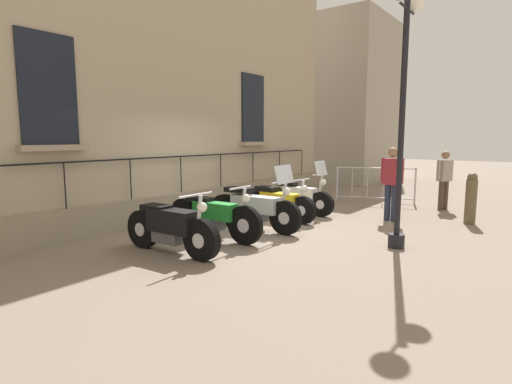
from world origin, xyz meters
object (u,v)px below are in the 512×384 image
at_px(motorcycle_black, 171,228).
at_px(motorcycle_green, 214,216).
at_px(pedestrian_walking, 444,177).
at_px(lamppost, 404,72).
at_px(crowd_barrier, 375,184).
at_px(motorcycle_white, 299,198).
at_px(pedestrian_standing, 392,180).
at_px(bollard, 471,198).
at_px(motorcycle_silver, 254,208).
at_px(motorcycle_yellow, 278,203).

bearing_deg(motorcycle_black, motorcycle_green, 95.25).
bearing_deg(pedestrian_walking, lamppost, -87.51).
xyz_separation_m(lamppost, crowd_barrier, (-2.07, 4.54, -2.41)).
relative_size(motorcycle_white, pedestrian_standing, 1.18).
relative_size(motorcycle_black, motorcycle_white, 1.02).
relative_size(bollard, pedestrian_standing, 0.68).
distance_m(lamppost, crowd_barrier, 5.54).
height_order(lamppost, bollard, lamppost).
height_order(lamppost, pedestrian_walking, lamppost).
height_order(motorcycle_silver, lamppost, lamppost).
height_order(motorcycle_green, pedestrian_walking, pedestrian_walking).
bearing_deg(bollard, motorcycle_white, -162.06).
height_order(crowd_barrier, pedestrian_walking, pedestrian_walking).
bearing_deg(motorcycle_green, motorcycle_silver, 80.77).
bearing_deg(motorcycle_silver, pedestrian_standing, 53.26).
relative_size(motorcycle_silver, lamppost, 0.51).
distance_m(motorcycle_green, bollard, 5.70).
relative_size(pedestrian_standing, pedestrian_walking, 1.08).
bearing_deg(motorcycle_green, motorcycle_white, 90.45).
height_order(motorcycle_green, bollard, bollard).
distance_m(motorcycle_black, pedestrian_walking, 7.55).
relative_size(motorcycle_silver, crowd_barrier, 1.06).
xyz_separation_m(motorcycle_yellow, pedestrian_walking, (2.77, 3.70, 0.46)).
distance_m(motorcycle_silver, crowd_barrier, 4.98).
height_order(motorcycle_black, motorcycle_yellow, motorcycle_black).
xyz_separation_m(motorcycle_black, motorcycle_silver, (0.07, 2.20, 0.03)).
bearing_deg(motorcycle_green, motorcycle_black, -84.75).
bearing_deg(pedestrian_standing, motorcycle_green, -120.07).
relative_size(crowd_barrier, bollard, 1.84).
bearing_deg(pedestrian_walking, pedestrian_standing, -106.17).
height_order(motorcycle_silver, bollard, motorcycle_silver).
xyz_separation_m(motorcycle_green, motorcycle_yellow, (0.00, 2.21, -0.03)).
height_order(motorcycle_green, crowd_barrier, crowd_barrier).
relative_size(motorcycle_black, lamppost, 0.47).
bearing_deg(motorcycle_black, motorcycle_silver, 88.28).
bearing_deg(motorcycle_black, motorcycle_white, 91.73).
bearing_deg(pedestrian_walking, motorcycle_white, -135.71).
xyz_separation_m(motorcycle_yellow, lamppost, (2.96, -0.77, 2.57)).
bearing_deg(lamppost, crowd_barrier, 114.49).
height_order(motorcycle_yellow, motorcycle_white, motorcycle_white).
relative_size(motorcycle_black, crowd_barrier, 0.96).
distance_m(crowd_barrier, pedestrian_standing, 2.64).
bearing_deg(pedestrian_standing, crowd_barrier, 117.94).
bearing_deg(motorcycle_yellow, bollard, 30.55).
relative_size(motorcycle_silver, pedestrian_standing, 1.32).
height_order(motorcycle_silver, motorcycle_white, motorcycle_silver).
bearing_deg(lamppost, motorcycle_green, -154.03).
bearing_deg(motorcycle_white, bollard, 17.94).
relative_size(motorcycle_green, bollard, 1.94).
xyz_separation_m(motorcycle_black, pedestrian_standing, (2.02, 4.82, 0.52)).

